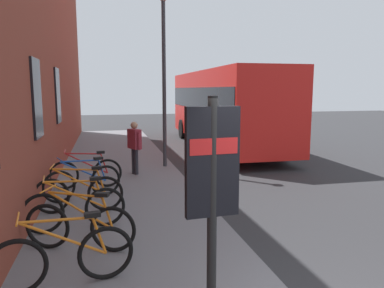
{
  "coord_description": "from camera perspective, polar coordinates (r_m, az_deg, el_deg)",
  "views": [
    {
      "loc": [
        -2.46,
        2.16,
        2.58
      ],
      "look_at": [
        3.58,
        0.71,
        1.65
      ],
      "focal_mm": 34.23,
      "sensor_mm": 36.0,
      "label": 1
    }
  ],
  "objects": [
    {
      "name": "ground",
      "position": [
        9.39,
        6.78,
        -7.5
      ],
      "size": [
        60.0,
        60.0,
        0.0
      ],
      "primitive_type": "plane",
      "color": "#2D2D30"
    },
    {
      "name": "sidewalk_pavement",
      "position": [
        10.77,
        -10.97,
        -5.19
      ],
      "size": [
        24.0,
        3.5,
        0.12
      ],
      "primitive_type": "cube",
      "color": "slate",
      "rests_on": "ground"
    },
    {
      "name": "station_facade",
      "position": [
        11.68,
        -22.31,
        15.8
      ],
      "size": [
        22.0,
        0.65,
        8.38
      ],
      "color": "brown",
      "rests_on": "ground"
    },
    {
      "name": "bicycle_end_of_row",
      "position": [
        5.02,
        -19.35,
        -16.36
      ],
      "size": [
        0.48,
        1.76,
        0.97
      ],
      "color": "black",
      "rests_on": "sidewalk_pavement"
    },
    {
      "name": "bicycle_beside_lamp",
      "position": [
        5.99,
        -17.02,
        -12.11
      ],
      "size": [
        0.72,
        1.68,
        0.97
      ],
      "color": "black",
      "rests_on": "sidewalk_pavement"
    },
    {
      "name": "bicycle_mid_rack",
      "position": [
        6.83,
        -17.74,
        -9.56
      ],
      "size": [
        0.48,
        1.77,
        0.97
      ],
      "color": "black",
      "rests_on": "sidewalk_pavement"
    },
    {
      "name": "bicycle_nearest_sign",
      "position": [
        7.76,
        -17.19,
        -7.36
      ],
      "size": [
        0.48,
        1.77,
        0.97
      ],
      "color": "black",
      "rests_on": "sidewalk_pavement"
    },
    {
      "name": "bicycle_under_window",
      "position": [
        8.64,
        -16.57,
        -5.73
      ],
      "size": [
        0.71,
        1.69,
        0.97
      ],
      "color": "black",
      "rests_on": "sidewalk_pavement"
    },
    {
      "name": "bicycle_far_end",
      "position": [
        9.55,
        -16.14,
        -4.36
      ],
      "size": [
        0.48,
        1.77,
        0.97
      ],
      "color": "black",
      "rests_on": "sidewalk_pavement"
    },
    {
      "name": "transit_info_sign",
      "position": [
        3.64,
        3.17,
        -5.2
      ],
      "size": [
        0.12,
        0.55,
        2.4
      ],
      "color": "black",
      "rests_on": "sidewalk_pavement"
    },
    {
      "name": "city_bus",
      "position": [
        16.38,
        4.9,
        6.17
      ],
      "size": [
        10.54,
        2.78,
        3.35
      ],
      "color": "red",
      "rests_on": "ground"
    },
    {
      "name": "pedestrian_crossing_street",
      "position": [
        10.75,
        -8.95,
        0.26
      ],
      "size": [
        0.53,
        0.4,
        1.54
      ],
      "color": "#26262D",
      "rests_on": "sidewalk_pavement"
    },
    {
      "name": "street_lamp",
      "position": [
        11.68,
        -4.4,
        12.01
      ],
      "size": [
        0.28,
        0.28,
        5.39
      ],
      "color": "#333338",
      "rests_on": "sidewalk_pavement"
    }
  ]
}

